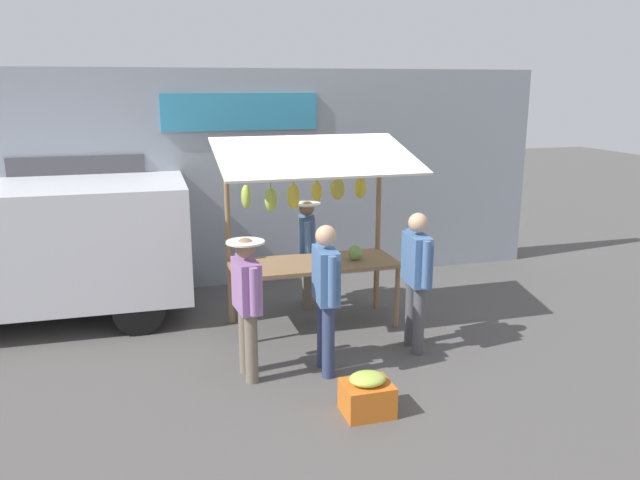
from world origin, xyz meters
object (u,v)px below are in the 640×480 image
at_px(vendor_with_sunhat, 307,245).
at_px(produce_crate_near, 367,395).
at_px(shopper_in_striped_shirt, 247,297).
at_px(market_stall, 314,211).
at_px(shopper_in_grey_tee, 416,271).
at_px(parked_van, 5,243).
at_px(shopper_with_shopping_bag, 326,288).

distance_m(vendor_with_sunhat, produce_crate_near, 3.27).
bearing_deg(shopper_in_striped_shirt, market_stall, -45.12).
bearing_deg(market_stall, produce_crate_near, 86.34).
bearing_deg(shopper_in_grey_tee, parked_van, 69.86).
distance_m(shopper_in_grey_tee, shopper_in_striped_shirt, 2.08).
bearing_deg(parked_van, shopper_with_shopping_bag, 145.33).
relative_size(market_stall, shopper_in_striped_shirt, 1.57).
height_order(vendor_with_sunhat, shopper_in_striped_shirt, shopper_in_striped_shirt).
distance_m(vendor_with_sunhat, shopper_in_grey_tee, 2.06).
bearing_deg(vendor_with_sunhat, shopper_in_striped_shirt, -17.39).
xyz_separation_m(market_stall, shopper_with_shopping_bag, (0.28, 1.46, -0.56)).
height_order(shopper_with_shopping_bag, shopper_in_grey_tee, shopper_in_grey_tee).
distance_m(shopper_in_striped_shirt, produce_crate_near, 1.66).
distance_m(shopper_with_shopping_bag, parked_van, 4.48).
distance_m(vendor_with_sunhat, shopper_with_shopping_bag, 2.20).
bearing_deg(shopper_in_striped_shirt, vendor_with_sunhat, -35.94).
height_order(shopper_with_shopping_bag, produce_crate_near, shopper_with_shopping_bag).
relative_size(shopper_with_shopping_bag, parked_van, 0.38).
xyz_separation_m(market_stall, parked_van, (3.92, -1.15, -0.43)).
height_order(vendor_with_sunhat, shopper_with_shopping_bag, shopper_with_shopping_bag).
bearing_deg(produce_crate_near, market_stall, -93.66).
relative_size(market_stall, produce_crate_near, 5.19).
relative_size(vendor_with_sunhat, shopper_with_shopping_bag, 0.92).
relative_size(shopper_in_grey_tee, shopper_in_striped_shirt, 1.07).
relative_size(market_stall, shopper_in_grey_tee, 1.47).
xyz_separation_m(vendor_with_sunhat, produce_crate_near, (0.25, 3.19, -0.71)).
xyz_separation_m(market_stall, shopper_in_grey_tee, (-0.94, 1.17, -0.56)).
height_order(shopper_in_grey_tee, produce_crate_near, shopper_in_grey_tee).
relative_size(parked_van, produce_crate_near, 9.20).
relative_size(shopper_in_striped_shirt, parked_van, 0.36).
relative_size(vendor_with_sunhat, produce_crate_near, 3.24).
bearing_deg(vendor_with_sunhat, shopper_in_grey_tee, 37.66).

